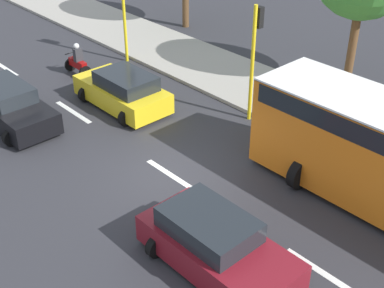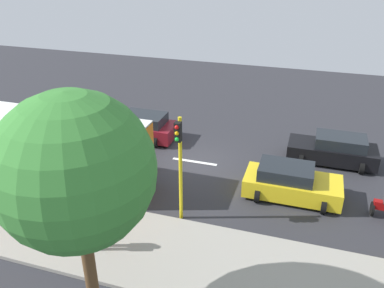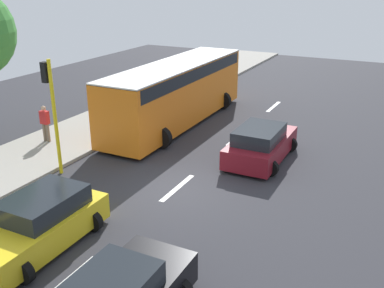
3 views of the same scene
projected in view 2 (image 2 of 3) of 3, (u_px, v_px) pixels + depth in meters
ground_plane at (195, 163)px, 20.57m from camera, size 40.00×60.00×0.10m
sidewalk at (139, 247)px, 14.53m from camera, size 4.00×60.00×0.15m
lane_stripe_far_north at (6, 133)px, 23.80m from camera, size 0.20×2.40×0.01m
lane_stripe_north at (93, 146)px, 22.17m from camera, size 0.20×2.40×0.01m
lane_stripe_mid at (195, 162)px, 20.55m from camera, size 0.20×2.40×0.01m
lane_stripe_south at (313, 180)px, 18.92m from camera, size 0.20×2.40×0.01m
car_black at (334, 150)px, 20.22m from camera, size 2.22×4.41×1.52m
car_maroon at (140, 127)px, 22.88m from camera, size 2.37×4.32×1.52m
car_yellow_cab at (291, 183)px, 17.36m from camera, size 2.34×4.19×1.52m
city_bus at (35, 142)px, 18.42m from camera, size 3.20×11.00×3.16m
pedestrian_near_signal at (99, 228)px, 14.00m from camera, size 0.40×0.24×1.69m
traffic_light_corner at (180, 156)px, 14.87m from camera, size 0.49×0.24×4.50m
street_tree_center at (75, 172)px, 9.67m from camera, size 4.09×4.09×7.11m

